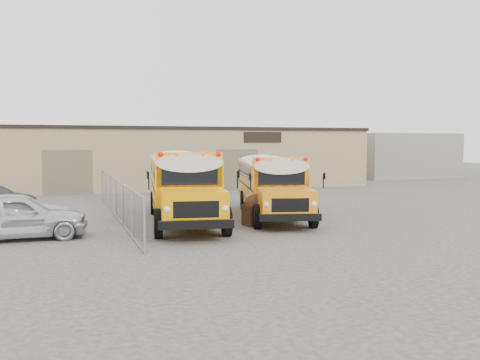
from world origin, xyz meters
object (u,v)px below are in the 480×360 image
object	(u,v)px
tarp_bundle	(255,209)
car_white	(19,210)
school_bus_right	(257,173)
school_bus_left	(174,172)
car_silver	(17,217)

from	to	relation	value
tarp_bundle	car_white	xyz separation A→B (m)	(-9.47, 3.17, -0.03)
school_bus_right	tarp_bundle	distance (m)	9.32
school_bus_left	school_bus_right	bearing A→B (deg)	-3.50
school_bus_left	car_white	bearing A→B (deg)	-143.61
car_silver	car_white	world-z (taller)	car_silver
school_bus_left	car_white	xyz separation A→B (m)	(-7.85, -5.78, -1.18)
school_bus_right	tarp_bundle	bearing A→B (deg)	-110.97
tarp_bundle	school_bus_left	bearing A→B (deg)	100.25
school_bus_right	car_white	size ratio (longest dim) A/B	2.27
school_bus_left	car_silver	distance (m)	12.10
school_bus_left	car_silver	world-z (taller)	school_bus_left
school_bus_right	car_silver	distance (m)	15.51
school_bus_left	car_white	size ratio (longest dim) A/B	2.47
school_bus_right	car_white	bearing A→B (deg)	-156.79
school_bus_left	school_bus_right	world-z (taller)	school_bus_left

